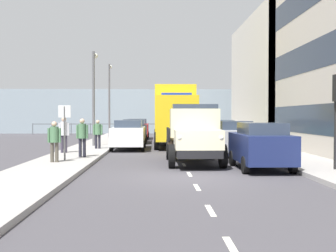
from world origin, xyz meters
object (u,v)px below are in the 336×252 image
(car_white_oppositeside_0, at_px, (129,134))
(car_black_oppositeside_1, at_px, (134,131))
(pedestrian_couple_a, at_px, (64,132))
(street_sign, at_px, (65,123))
(lorry_cargo_yellow, at_px, (174,114))
(car_navy_kerbside_near, at_px, (261,145))
(car_teal_kerbside_2, at_px, (218,133))
(pedestrian_with_bag, at_px, (82,134))
(car_silver_kerbside_1, at_px, (233,137))
(truck_vintage_cream, at_px, (194,135))
(car_grey_kerbside_3, at_px, (207,130))
(pedestrian_by_lamp, at_px, (98,132))
(lamp_post_promenade, at_px, (94,89))
(car_red_oppositeside_2, at_px, (137,128))
(lamp_post_far, at_px, (109,94))
(pedestrian_strolling, at_px, (54,138))

(car_white_oppositeside_0, relative_size, car_black_oppositeside_1, 1.05)
(pedestrian_couple_a, relative_size, street_sign, 0.79)
(lorry_cargo_yellow, bearing_deg, car_navy_kerbside_near, 102.27)
(car_teal_kerbside_2, height_order, pedestrian_with_bag, pedestrian_with_bag)
(car_black_oppositeside_1, bearing_deg, car_silver_kerbside_1, 117.54)
(street_sign, bearing_deg, truck_vintage_cream, 176.11)
(car_navy_kerbside_near, distance_m, car_grey_kerbside_3, 16.27)
(car_navy_kerbside_near, relative_size, car_grey_kerbside_3, 0.99)
(pedestrian_by_lamp, xyz_separation_m, lamp_post_promenade, (0.55, -2.47, 2.54))
(car_red_oppositeside_2, distance_m, pedestrian_by_lamp, 13.09)
(lamp_post_promenade, bearing_deg, car_silver_kerbside_1, 145.47)
(car_silver_kerbside_1, height_order, pedestrian_by_lamp, pedestrian_by_lamp)
(truck_vintage_cream, relative_size, lamp_post_promenade, 0.98)
(car_silver_kerbside_1, bearing_deg, car_teal_kerbside_2, -90.00)
(car_grey_kerbside_3, distance_m, pedestrian_by_lamp, 10.53)
(car_red_oppositeside_2, distance_m, street_sign, 19.41)
(lamp_post_far, bearing_deg, lamp_post_promenade, 90.77)
(car_navy_kerbside_near, relative_size, car_red_oppositeside_2, 0.89)
(car_black_oppositeside_1, height_order, pedestrian_strolling, pedestrian_strolling)
(car_teal_kerbside_2, bearing_deg, truck_vintage_cream, 75.60)
(car_white_oppositeside_0, height_order, pedestrian_with_bag, pedestrian_with_bag)
(pedestrian_with_bag, bearing_deg, car_teal_kerbside_2, -134.87)
(street_sign, bearing_deg, pedestrian_strolling, 73.51)
(car_grey_kerbside_3, bearing_deg, pedestrian_by_lamp, 47.91)
(car_grey_kerbside_3, relative_size, pedestrian_strolling, 2.43)
(car_grey_kerbside_3, bearing_deg, car_black_oppositeside_1, 2.24)
(lamp_post_promenade, bearing_deg, lorry_cargo_yellow, -166.58)
(pedestrian_by_lamp, distance_m, lamp_post_far, 13.02)
(car_silver_kerbside_1, relative_size, street_sign, 1.83)
(car_red_oppositeside_2, xyz_separation_m, pedestrian_by_lamp, (1.65, 12.98, 0.18))
(car_red_oppositeside_2, distance_m, lamp_post_far, 3.79)
(car_navy_kerbside_near, height_order, pedestrian_strolling, pedestrian_strolling)
(lamp_post_far, bearing_deg, car_red_oppositeside_2, -172.97)
(car_black_oppositeside_1, bearing_deg, lamp_post_far, -65.31)
(car_white_oppositeside_0, xyz_separation_m, lamp_post_promenade, (2.20, -1.31, 2.72))
(pedestrian_strolling, distance_m, lamp_post_far, 19.97)
(car_teal_kerbside_2, relative_size, lamp_post_far, 0.71)
(car_grey_kerbside_3, height_order, car_black_oppositeside_1, same)
(car_silver_kerbside_1, relative_size, lamp_post_promenade, 0.72)
(car_red_oppositeside_2, relative_size, pedestrian_strolling, 2.70)
(car_grey_kerbside_3, xyz_separation_m, pedestrian_with_bag, (7.09, 12.74, 0.25))
(lamp_post_far, bearing_deg, car_teal_kerbside_2, 126.41)
(car_black_oppositeside_1, xyz_separation_m, lamp_post_far, (2.34, -5.09, 2.97))
(car_white_oppositeside_0, relative_size, pedestrian_couple_a, 2.59)
(lorry_cargo_yellow, bearing_deg, car_white_oppositeside_0, 42.06)
(car_white_oppositeside_0, bearing_deg, truck_vintage_cream, 111.92)
(car_teal_kerbside_2, height_order, pedestrian_by_lamp, pedestrian_by_lamp)
(car_white_oppositeside_0, height_order, car_red_oppositeside_2, same)
(truck_vintage_cream, relative_size, pedestrian_strolling, 3.53)
(truck_vintage_cream, distance_m, pedestrian_couple_a, 7.25)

